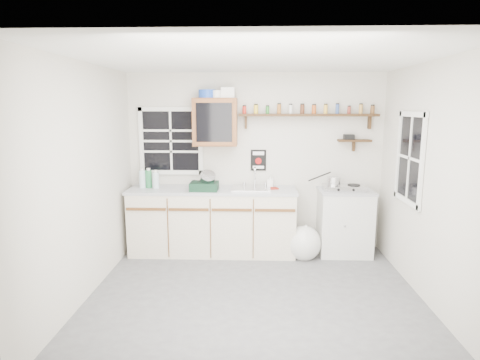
# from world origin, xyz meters

# --- Properties ---
(room) EXTENTS (3.64, 3.24, 2.54)m
(room) POSITION_xyz_m (0.00, 0.00, 1.25)
(room) COLOR #4C4C4E
(room) RESTS_ON ground
(main_cabinet) EXTENTS (2.31, 0.63, 0.92)m
(main_cabinet) POSITION_xyz_m (-0.58, 1.30, 0.46)
(main_cabinet) COLOR #C1B4A0
(main_cabinet) RESTS_ON floor
(right_cabinet) EXTENTS (0.73, 0.57, 0.91)m
(right_cabinet) POSITION_xyz_m (1.25, 1.32, 0.46)
(right_cabinet) COLOR beige
(right_cabinet) RESTS_ON floor
(sink) EXTENTS (0.52, 0.44, 0.29)m
(sink) POSITION_xyz_m (-0.05, 1.30, 0.93)
(sink) COLOR #B9B8BD
(sink) RESTS_ON main_cabinet
(upper_cabinet) EXTENTS (0.60, 0.32, 0.65)m
(upper_cabinet) POSITION_xyz_m (-0.55, 1.44, 1.82)
(upper_cabinet) COLOR brown
(upper_cabinet) RESTS_ON wall_back
(upper_cabinet_clutter) EXTENTS (0.49, 0.24, 0.14)m
(upper_cabinet_clutter) POSITION_xyz_m (-0.54, 1.44, 2.21)
(upper_cabinet_clutter) COLOR #1A41AC
(upper_cabinet_clutter) RESTS_ON upper_cabinet
(spice_shelf) EXTENTS (1.91, 0.18, 0.35)m
(spice_shelf) POSITION_xyz_m (0.72, 1.51, 1.93)
(spice_shelf) COLOR #311B0D
(spice_shelf) RESTS_ON wall_back
(secondary_shelf) EXTENTS (0.45, 0.16, 0.24)m
(secondary_shelf) POSITION_xyz_m (1.36, 1.52, 1.58)
(secondary_shelf) COLOR #311B0D
(secondary_shelf) RESTS_ON wall_back
(warning_sign) EXTENTS (0.22, 0.02, 0.30)m
(warning_sign) POSITION_xyz_m (0.05, 1.59, 1.28)
(warning_sign) COLOR black
(warning_sign) RESTS_ON wall_back
(window_back) EXTENTS (0.93, 0.03, 0.98)m
(window_back) POSITION_xyz_m (-1.20, 1.59, 1.55)
(window_back) COLOR black
(window_back) RESTS_ON wall_back
(window_right) EXTENTS (0.03, 0.78, 1.08)m
(window_right) POSITION_xyz_m (1.79, 0.55, 1.45)
(window_right) COLOR black
(window_right) RESTS_ON wall_back
(water_bottles) EXTENTS (0.28, 0.13, 0.28)m
(water_bottles) POSITION_xyz_m (-1.47, 1.32, 1.04)
(water_bottles) COLOR silver
(water_bottles) RESTS_ON main_cabinet
(dish_rack) EXTENTS (0.38, 0.29, 0.28)m
(dish_rack) POSITION_xyz_m (-0.67, 1.19, 1.01)
(dish_rack) COLOR black
(dish_rack) RESTS_ON main_cabinet
(soap_bottle) EXTENTS (0.09, 0.10, 0.18)m
(soap_bottle) POSITION_xyz_m (0.22, 1.41, 1.01)
(soap_bottle) COLOR silver
(soap_bottle) RESTS_ON main_cabinet
(rag) EXTENTS (0.15, 0.14, 0.02)m
(rag) POSITION_xyz_m (0.25, 1.31, 0.93)
(rag) COLOR maroon
(rag) RESTS_ON main_cabinet
(hotplate) EXTENTS (0.56, 0.31, 0.08)m
(hotplate) POSITION_xyz_m (1.21, 1.31, 0.95)
(hotplate) COLOR #B9B8BD
(hotplate) RESTS_ON right_cabinet
(saucepan) EXTENTS (0.41, 0.31, 0.19)m
(saucepan) POSITION_xyz_m (1.07, 1.31, 1.04)
(saucepan) COLOR #B9B8BD
(saucepan) RESTS_ON hotplate
(trash_bag) EXTENTS (0.44, 0.40, 0.50)m
(trash_bag) POSITION_xyz_m (0.67, 1.11, 0.21)
(trash_bag) COLOR silver
(trash_bag) RESTS_ON floor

